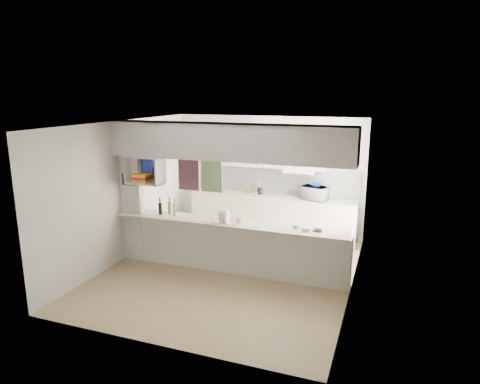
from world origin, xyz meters
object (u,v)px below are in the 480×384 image
at_px(microwave, 315,193).
at_px(dish_rack, 226,217).
at_px(bowl, 316,185).
at_px(wine_bottles, 169,208).

height_order(microwave, dish_rack, microwave).
bearing_deg(bowl, wine_bottles, -138.83).
xyz_separation_m(microwave, dish_rack, (-1.14, -2.07, -0.05)).
height_order(microwave, bowl, bowl).
relative_size(microwave, wine_bottles, 1.40).
height_order(bowl, dish_rack, bowl).
bearing_deg(dish_rack, wine_bottles, 174.93).
bearing_deg(dish_rack, microwave, 58.74).
xyz_separation_m(bowl, dish_rack, (-1.16, -2.07, -0.23)).
xyz_separation_m(microwave, wine_bottles, (-2.29, -2.02, -0.02)).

